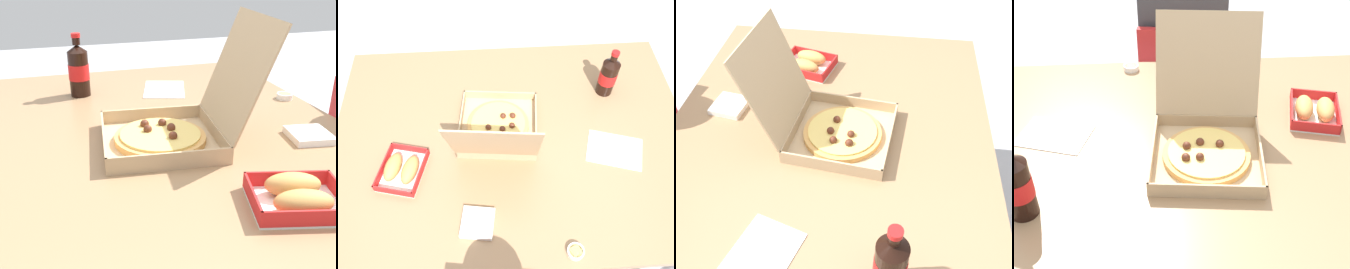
# 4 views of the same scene
# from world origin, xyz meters

# --- Properties ---
(dining_table) EXTENTS (1.44, 1.06, 0.75)m
(dining_table) POSITION_xyz_m (0.00, 0.00, 0.69)
(dining_table) COLOR #997551
(dining_table) RESTS_ON ground_plane
(pizza_box_open) EXTENTS (0.35, 0.45, 0.34)m
(pizza_box_open) POSITION_xyz_m (0.06, -0.01, 0.80)
(pizza_box_open) COLOR tan
(pizza_box_open) RESTS_ON dining_table
(bread_side_box) EXTENTS (0.19, 0.22, 0.06)m
(bread_side_box) POSITION_xyz_m (0.42, 0.13, 0.78)
(bread_side_box) COLOR white
(bread_side_box) RESTS_ON dining_table
(cola_bottle) EXTENTS (0.07, 0.07, 0.22)m
(cola_bottle) POSITION_xyz_m (-0.42, -0.22, 0.85)
(cola_bottle) COLOR black
(cola_bottle) RESTS_ON dining_table
(paper_menu) EXTENTS (0.24, 0.21, 0.00)m
(paper_menu) POSITION_xyz_m (-0.39, 0.09, 0.76)
(paper_menu) COLOR white
(paper_menu) RESTS_ON dining_table
(napkin_pile) EXTENTS (0.13, 0.13, 0.02)m
(napkin_pile) POSITION_xyz_m (0.15, 0.36, 0.76)
(napkin_pile) COLOR white
(napkin_pile) RESTS_ON dining_table
(dipping_sauce_cup) EXTENTS (0.06, 0.06, 0.02)m
(dipping_sauce_cup) POSITION_xyz_m (-0.17, 0.47, 0.77)
(dipping_sauce_cup) COLOR white
(dipping_sauce_cup) RESTS_ON dining_table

